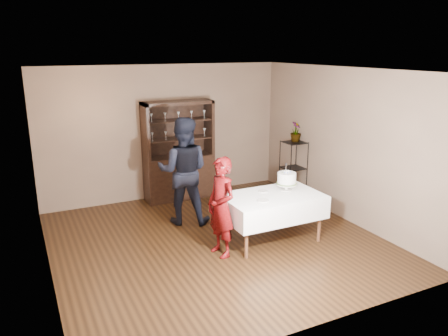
{
  "coord_description": "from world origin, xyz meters",
  "views": [
    {
      "loc": [
        -2.71,
        -5.87,
        3.03
      ],
      "look_at": [
        0.18,
        0.1,
        1.18
      ],
      "focal_mm": 35.0,
      "sensor_mm": 36.0,
      "label": 1
    }
  ],
  "objects": [
    {
      "name": "china_hutch",
      "position": [
        0.2,
        2.25,
        0.66
      ],
      "size": [
        1.4,
        0.48,
        2.0
      ],
      "color": "black",
      "rests_on": "floor"
    },
    {
      "name": "man",
      "position": [
        -0.17,
        1.0,
        0.94
      ],
      "size": [
        1.14,
        1.06,
        1.89
      ],
      "primitive_type": "imported",
      "rotation": [
        0.0,
        0.0,
        2.66
      ],
      "color": "black",
      "rests_on": "floor"
    },
    {
      "name": "potted_plant",
      "position": [
        2.32,
        1.23,
        1.39
      ],
      "size": [
        0.31,
        0.31,
        0.4
      ],
      "primitive_type": "imported",
      "rotation": [
        0.0,
        0.0,
        0.72
      ],
      "color": "#496731",
      "rests_on": "plant_etagere"
    },
    {
      "name": "back_wall",
      "position": [
        0.0,
        2.5,
        1.35
      ],
      "size": [
        5.0,
        0.02,
        2.7
      ],
      "primitive_type": "cube",
      "color": "brown",
      "rests_on": "floor"
    },
    {
      "name": "plate_near",
      "position": [
        0.53,
        -0.52,
        0.78
      ],
      "size": [
        0.21,
        0.21,
        0.01
      ],
      "primitive_type": "cylinder",
      "rotation": [
        0.0,
        0.0,
        0.11
      ],
      "color": "silver",
      "rests_on": "cake_table"
    },
    {
      "name": "wall_right",
      "position": [
        2.5,
        0.0,
        1.35
      ],
      "size": [
        0.02,
        5.0,
        2.7
      ],
      "primitive_type": "cube",
      "color": "brown",
      "rests_on": "floor"
    },
    {
      "name": "woman",
      "position": [
        -0.13,
        -0.44,
        0.75
      ],
      "size": [
        0.45,
        0.61,
        1.51
      ],
      "primitive_type": "imported",
      "rotation": [
        0.0,
        0.0,
        -1.39
      ],
      "color": "#360405",
      "rests_on": "floor"
    },
    {
      "name": "wall_left",
      "position": [
        -2.5,
        0.0,
        1.35
      ],
      "size": [
        0.02,
        5.0,
        2.7
      ],
      "primitive_type": "cube",
      "color": "brown",
      "rests_on": "floor"
    },
    {
      "name": "cake",
      "position": [
        1.15,
        -0.24,
        0.96
      ],
      "size": [
        0.39,
        0.39,
        0.46
      ],
      "rotation": [
        0.0,
        0.0,
        -0.43
      ],
      "color": "silver",
      "rests_on": "cake_table"
    },
    {
      "name": "ceiling",
      "position": [
        0.0,
        0.0,
        2.7
      ],
      "size": [
        5.0,
        5.0,
        0.0
      ],
      "primitive_type": "plane",
      "rotation": [
        3.14,
        0.0,
        0.0
      ],
      "color": "white",
      "rests_on": "back_wall"
    },
    {
      "name": "plate_far",
      "position": [
        0.76,
        -0.15,
        0.78
      ],
      "size": [
        0.17,
        0.17,
        0.01
      ],
      "primitive_type": "cylinder",
      "rotation": [
        0.0,
        0.0,
        0.08
      ],
      "color": "silver",
      "rests_on": "cake_table"
    },
    {
      "name": "floor",
      "position": [
        0.0,
        0.0,
        0.0
      ],
      "size": [
        5.0,
        5.0,
        0.0
      ],
      "primitive_type": "plane",
      "color": "black",
      "rests_on": "ground"
    },
    {
      "name": "plant_etagere",
      "position": [
        2.28,
        1.2,
        0.65
      ],
      "size": [
        0.42,
        0.42,
        1.2
      ],
      "color": "black",
      "rests_on": "floor"
    },
    {
      "name": "cake_table",
      "position": [
        0.81,
        -0.35,
        0.59
      ],
      "size": [
        1.55,
        0.96,
        0.77
      ],
      "rotation": [
        0.0,
        0.0,
        0.0
      ],
      "color": "white",
      "rests_on": "floor"
    }
  ]
}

